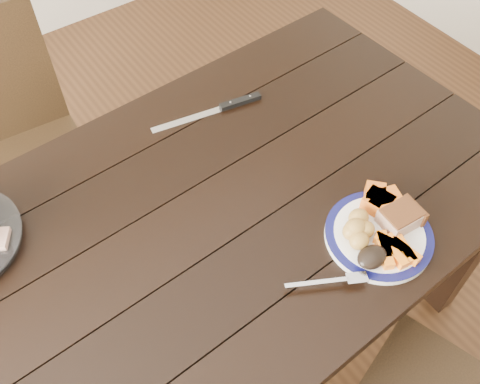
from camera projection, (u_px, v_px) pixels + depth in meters
ground at (218, 341)px, 1.84m from camera, size 4.00×4.00×0.00m
dining_table at (209, 237)px, 1.32m from camera, size 1.64×0.97×0.75m
chair_far at (13, 143)px, 1.70m from camera, size 0.45×0.46×0.93m
dinner_plate at (378, 236)px, 1.21m from camera, size 0.24×0.24×0.02m
plate_rim at (379, 234)px, 1.20m from camera, size 0.24×0.24×0.02m
pork_slice at (400, 218)px, 1.20m from camera, size 0.09×0.07×0.04m
roasted_potatoes at (358, 229)px, 1.18m from camera, size 0.09×0.09×0.04m
carrot_batons at (395, 249)px, 1.16m from camera, size 0.09×0.11×0.02m
pumpkin_wedges at (379, 200)px, 1.23m from camera, size 0.09×0.09×0.04m
dark_mushroom at (372, 257)px, 1.14m from camera, size 0.07×0.05×0.03m
fork at (333, 281)px, 1.12m from camera, size 0.16×0.10×0.00m
carving_knife at (227, 106)px, 1.47m from camera, size 0.32×0.08×0.01m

